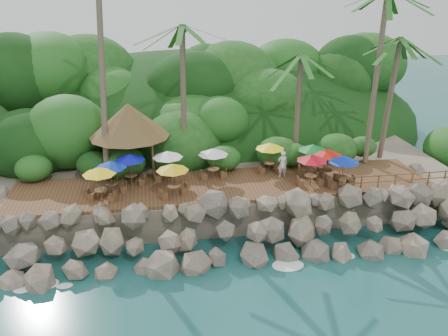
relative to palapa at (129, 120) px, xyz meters
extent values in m
plane|color=#19514F|center=(5.72, -9.36, -5.79)|extent=(140.00, 140.00, 0.00)
cube|color=gray|center=(5.72, 6.64, -4.74)|extent=(32.00, 25.20, 2.10)
ellipsoid|color=#143811|center=(5.72, 14.14, -5.79)|extent=(44.80, 28.00, 15.40)
cube|color=brown|center=(5.72, -3.36, -3.59)|extent=(26.00, 5.00, 0.20)
ellipsoid|color=white|center=(-6.28, -9.06, -5.76)|extent=(1.20, 0.80, 0.06)
ellipsoid|color=white|center=(-3.28, -9.06, -5.76)|extent=(1.20, 0.80, 0.06)
ellipsoid|color=white|center=(-0.28, -9.06, -5.76)|extent=(1.20, 0.80, 0.06)
ellipsoid|color=white|center=(2.72, -9.06, -5.76)|extent=(1.20, 0.80, 0.06)
ellipsoid|color=white|center=(5.72, -9.06, -5.76)|extent=(1.20, 0.80, 0.06)
ellipsoid|color=white|center=(8.72, -9.06, -5.76)|extent=(1.20, 0.80, 0.06)
ellipsoid|color=white|center=(11.72, -9.06, -5.76)|extent=(1.20, 0.80, 0.06)
ellipsoid|color=white|center=(14.72, -9.06, -5.76)|extent=(1.20, 0.80, 0.06)
ellipsoid|color=white|center=(17.72, -9.06, -5.76)|extent=(1.20, 0.80, 0.06)
cylinder|color=brown|center=(-1.34, -0.31, 3.43)|extent=(0.83, 3.28, 13.60)
cylinder|color=brown|center=(3.61, 0.22, 1.17)|extent=(0.56, 0.87, 9.32)
ellipsoid|color=#23601E|center=(3.61, 0.22, 5.82)|extent=(6.00, 6.00, 2.40)
cylinder|color=brown|center=(11.26, -0.36, 0.25)|extent=(0.64, 1.11, 7.48)
ellipsoid|color=#23601E|center=(11.26, -0.36, 3.99)|extent=(6.00, 6.00, 2.40)
cylinder|color=brown|center=(16.39, -0.83, 2.17)|extent=(1.09, 1.40, 11.30)
cylinder|color=brown|center=(17.71, -0.58, 0.71)|extent=(0.62, 0.89, 8.42)
ellipsoid|color=#23601E|center=(17.71, -0.58, 4.92)|extent=(6.00, 6.00, 2.40)
cylinder|color=brown|center=(-1.40, -1.40, -2.29)|extent=(0.16, 0.16, 2.40)
cylinder|color=brown|center=(1.40, -1.40, -2.29)|extent=(0.16, 0.16, 2.40)
cylinder|color=brown|center=(-1.40, 1.40, -2.29)|extent=(0.16, 0.16, 2.40)
cylinder|color=brown|center=(1.40, 1.40, -2.29)|extent=(0.16, 0.16, 2.40)
cone|color=brown|center=(0.00, 0.00, 0.01)|extent=(5.26, 5.26, 2.20)
cylinder|color=brown|center=(2.50, -4.66, -3.15)|extent=(0.07, 0.07, 0.68)
cylinder|color=brown|center=(2.50, -4.66, -2.80)|extent=(0.77, 0.77, 0.05)
cylinder|color=brown|center=(2.50, -4.66, -2.48)|extent=(0.05, 0.05, 2.01)
cone|color=yellow|center=(2.50, -4.66, -1.61)|extent=(1.92, 1.92, 0.41)
cube|color=brown|center=(1.91, -4.92, -3.28)|extent=(0.51, 0.51, 0.42)
cube|color=brown|center=(3.08, -4.40, -3.28)|extent=(0.51, 0.51, 0.42)
cylinder|color=brown|center=(-1.65, -4.55, -3.15)|extent=(0.07, 0.07, 0.68)
cylinder|color=brown|center=(-1.65, -4.55, -2.80)|extent=(0.77, 0.77, 0.05)
cylinder|color=brown|center=(-1.65, -4.55, -2.48)|extent=(0.05, 0.05, 2.01)
cone|color=yellow|center=(-1.65, -4.55, -1.61)|extent=(1.92, 1.92, 0.41)
cube|color=brown|center=(-2.24, -4.31, -3.28)|extent=(0.50, 0.50, 0.42)
cube|color=brown|center=(-1.06, -4.79, -3.28)|extent=(0.50, 0.50, 0.42)
cylinder|color=brown|center=(2.32, -2.44, -3.15)|extent=(0.07, 0.07, 0.68)
cylinder|color=brown|center=(2.32, -2.44, -2.80)|extent=(0.77, 0.77, 0.05)
cylinder|color=brown|center=(2.32, -2.44, -2.48)|extent=(0.05, 0.05, 2.01)
cone|color=white|center=(2.32, -2.44, -1.61)|extent=(1.92, 1.92, 0.41)
cube|color=brown|center=(1.71, -2.25, -3.28)|extent=(0.48, 0.48, 0.42)
cube|color=brown|center=(2.93, -2.62, -3.28)|extent=(0.48, 0.48, 0.42)
cylinder|color=brown|center=(11.68, -2.62, -3.15)|extent=(0.07, 0.07, 0.68)
cylinder|color=brown|center=(11.68, -2.62, -2.80)|extent=(0.77, 0.77, 0.05)
cylinder|color=brown|center=(11.68, -2.62, -2.48)|extent=(0.05, 0.05, 2.01)
cone|color=#0C732A|center=(11.68, -2.62, -1.61)|extent=(1.92, 1.92, 0.41)
cube|color=brown|center=(11.04, -2.62, -3.28)|extent=(0.38, 0.38, 0.42)
cube|color=brown|center=(12.32, -2.62, -3.28)|extent=(0.38, 0.38, 0.42)
cylinder|color=brown|center=(12.82, -4.96, -3.15)|extent=(0.07, 0.07, 0.68)
cylinder|color=brown|center=(12.82, -4.96, -2.80)|extent=(0.77, 0.77, 0.05)
cylinder|color=brown|center=(12.82, -4.96, -2.48)|extent=(0.05, 0.05, 2.01)
cone|color=#0C28A6|center=(12.82, -4.96, -1.61)|extent=(1.92, 1.92, 0.41)
cube|color=brown|center=(12.19, -5.07, -3.28)|extent=(0.45, 0.45, 0.42)
cube|color=brown|center=(13.45, -4.85, -3.28)|extent=(0.45, 0.45, 0.42)
cylinder|color=brown|center=(-1.09, -3.66, -3.15)|extent=(0.07, 0.07, 0.68)
cylinder|color=brown|center=(-1.09, -3.66, -2.80)|extent=(0.77, 0.77, 0.05)
cylinder|color=brown|center=(-1.09, -3.66, -2.48)|extent=(0.05, 0.05, 2.01)
cone|color=#0C28A4|center=(-1.09, -3.66, -1.61)|extent=(1.92, 1.92, 0.41)
cube|color=brown|center=(-1.72, -3.78, -3.28)|extent=(0.45, 0.45, 0.42)
cube|color=brown|center=(-0.46, -3.55, -3.28)|extent=(0.45, 0.45, 0.42)
cylinder|color=brown|center=(11.00, -4.42, -3.15)|extent=(0.07, 0.07, 0.68)
cylinder|color=brown|center=(11.00, -4.42, -2.80)|extent=(0.77, 0.77, 0.05)
cylinder|color=brown|center=(11.00, -4.42, -2.48)|extent=(0.05, 0.05, 2.01)
cone|color=red|center=(11.00, -4.42, -1.61)|extent=(1.92, 1.92, 0.41)
cube|color=brown|center=(10.36, -4.42, -3.28)|extent=(0.39, 0.39, 0.42)
cube|color=brown|center=(11.64, -4.42, -3.28)|extent=(0.39, 0.39, 0.42)
cylinder|color=brown|center=(9.01, -1.88, -3.15)|extent=(0.07, 0.07, 0.68)
cylinder|color=brown|center=(9.01, -1.88, -2.80)|extent=(0.77, 0.77, 0.05)
cylinder|color=brown|center=(9.01, -1.88, -2.48)|extent=(0.05, 0.05, 2.01)
cone|color=yellow|center=(9.01, -1.88, -1.61)|extent=(1.92, 1.92, 0.41)
cube|color=brown|center=(8.41, -2.10, -3.28)|extent=(0.49, 0.49, 0.42)
cube|color=brown|center=(9.61, -1.65, -3.28)|extent=(0.49, 0.49, 0.42)
cylinder|color=brown|center=(0.01, -2.59, -3.15)|extent=(0.07, 0.07, 0.68)
cylinder|color=brown|center=(0.01, -2.59, -2.80)|extent=(0.77, 0.77, 0.05)
cylinder|color=brown|center=(0.01, -2.59, -2.48)|extent=(0.05, 0.05, 2.01)
cone|color=#0C11A5|center=(0.01, -2.59, -1.61)|extent=(1.92, 1.92, 0.41)
cube|color=brown|center=(-0.63, -2.55, -3.28)|extent=(0.40, 0.40, 0.42)
cube|color=brown|center=(0.65, -2.62, -3.28)|extent=(0.40, 0.40, 0.42)
cylinder|color=brown|center=(5.19, -2.39, -3.15)|extent=(0.07, 0.07, 0.68)
cylinder|color=brown|center=(5.19, -2.39, -2.80)|extent=(0.77, 0.77, 0.05)
cylinder|color=brown|center=(5.19, -2.39, -2.48)|extent=(0.05, 0.05, 2.01)
cone|color=silver|center=(5.19, -2.39, -1.61)|extent=(1.92, 1.92, 0.41)
cube|color=brown|center=(4.55, -2.48, -3.28)|extent=(0.43, 0.43, 0.42)
cube|color=brown|center=(5.82, -2.30, -3.28)|extent=(0.43, 0.43, 0.42)
cylinder|color=brown|center=(12.29, -3.67, -3.15)|extent=(0.07, 0.07, 0.68)
cylinder|color=brown|center=(12.29, -3.67, -2.80)|extent=(0.77, 0.77, 0.05)
cylinder|color=brown|center=(12.29, -3.67, -2.48)|extent=(0.05, 0.05, 2.01)
cone|color=red|center=(12.29, -3.67, -1.61)|extent=(1.92, 1.92, 0.41)
cube|color=brown|center=(11.70, -3.41, -3.28)|extent=(0.50, 0.50, 0.42)
cube|color=brown|center=(12.88, -3.92, -3.28)|extent=(0.50, 0.50, 0.42)
cylinder|color=brown|center=(12.64, -5.71, -2.99)|extent=(0.10, 0.10, 1.00)
cylinder|color=brown|center=(13.74, -5.71, -2.99)|extent=(0.10, 0.10, 1.00)
cylinder|color=brown|center=(14.84, -5.71, -2.99)|extent=(0.10, 0.10, 1.00)
cylinder|color=brown|center=(15.94, -5.71, -2.99)|extent=(0.10, 0.10, 1.00)
cylinder|color=brown|center=(17.04, -5.71, -2.99)|extent=(0.10, 0.10, 1.00)
cylinder|color=brown|center=(18.14, -5.71, -2.99)|extent=(0.10, 0.10, 1.00)
cylinder|color=brown|center=(19.24, -5.71, -2.99)|extent=(0.10, 0.10, 1.00)
cube|color=brown|center=(15.94, -5.71, -2.54)|extent=(7.20, 0.06, 0.06)
cube|color=brown|center=(15.94, -5.71, -2.94)|extent=(7.20, 0.06, 0.06)
imported|color=white|center=(9.65, -2.72, -2.62)|extent=(0.67, 0.46, 1.75)
camera|label=1|loc=(1.50, -29.66, 8.29)|focal=37.18mm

